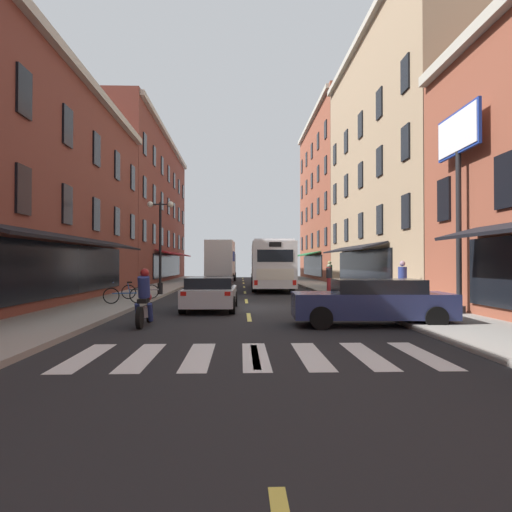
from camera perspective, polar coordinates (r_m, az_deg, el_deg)
The scene contains 19 objects.
ground_plane at distance 19.17m, azimuth -1.07°, elevation -6.47°, with size 34.80×80.00×0.10m, color black.
lane_centre_dashes at distance 18.91m, azimuth -1.06°, elevation -6.38°, with size 0.14×73.90×0.01m.
crosswalk_near at distance 9.26m, azimuth -0.09°, elevation -12.20°, with size 7.10×2.80×0.01m.
sidewalk_left at distance 19.96m, azimuth -18.36°, elevation -5.86°, with size 3.00×80.00×0.14m, color gray.
sidewalk_right at distance 20.13m, azimuth 16.06°, elevation -5.82°, with size 3.00×80.00×0.14m, color gray.
storefront_row_right at distance 24.82m, azimuth 26.92°, elevation 13.01°, with size 9.44×79.90×17.47m.
billboard_sign at distance 17.30m, azimuth 23.66°, elevation 10.88°, with size 0.40×2.89×6.81m.
transit_bus at distance 32.21m, azimuth 1.79°, elevation -1.08°, with size 2.82×11.87×3.24m.
box_truck at distance 43.48m, azimuth -4.29°, elevation -0.65°, with size 2.69×7.90×3.83m.
sedan_near at distance 13.95m, azimuth 14.15°, elevation -5.45°, with size 4.62×2.03×1.35m.
sedan_mid at distance 17.99m, azimuth -5.62°, elevation -4.55°, with size 2.06×4.29×1.27m.
sedan_far at distance 51.82m, azimuth -3.91°, elevation -2.09°, with size 1.99×4.65×1.39m.
motorcycle_rider at distance 13.87m, azimuth -13.56°, elevation -5.45°, with size 0.62×2.07×1.66m.
bicycle_near at distance 19.97m, azimuth -15.89°, elevation -4.62°, with size 1.69×0.53×0.91m.
bicycle_mid at distance 22.43m, azimuth -14.06°, elevation -4.21°, with size 1.67×0.57×0.91m.
pedestrian_near at distance 30.51m, azimuth 9.04°, elevation -2.19°, with size 0.42×0.53×1.82m.
pedestrian_mid at distance 20.47m, azimuth 17.61°, elevation -2.97°, with size 0.36×0.36×1.77m.
pedestrian_far at distance 27.82m, azimuth 9.00°, elevation -2.60°, with size 0.36×0.36×1.63m.
street_lamp_twin at distance 25.47m, azimuth -11.71°, elevation 1.63°, with size 1.42×0.32×5.01m.
Camera 1 is at (-0.29, -19.07, 1.82)m, focal length 32.47 mm.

